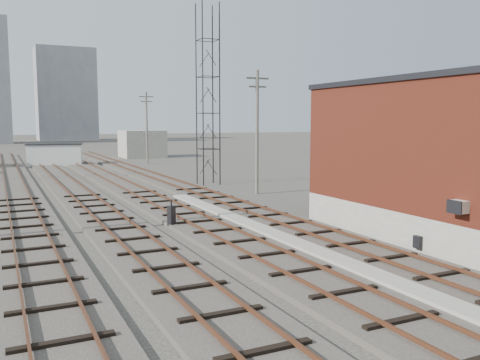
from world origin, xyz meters
TOP-DOWN VIEW (x-y plane):
  - ground at (0.00, 60.00)m, footprint 320.00×320.00m
  - track_right at (2.50, 39.00)m, footprint 3.20×90.00m
  - track_mid_right at (-1.50, 39.00)m, footprint 3.20×90.00m
  - track_mid_left at (-5.50, 39.00)m, footprint 3.20×90.00m
  - track_left at (-9.50, 39.00)m, footprint 3.20×90.00m
  - platform_curb at (0.50, 14.00)m, footprint 0.90×28.00m
  - brick_building at (7.50, 12.00)m, footprint 6.54×12.20m
  - lattice_tower at (5.50, 35.00)m, footprint 1.60×1.60m
  - utility_pole_right_a at (6.50, 28.00)m, footprint 1.80×0.24m
  - utility_pole_right_b at (6.50, 58.00)m, footprint 1.80×0.24m
  - apartment_right at (8.00, 150.00)m, footprint 16.00×12.00m
  - shed_right at (9.00, 70.00)m, footprint 6.00×6.00m
  - switch_stand at (-2.95, 19.10)m, footprint 0.40×0.40m
  - site_trailer at (-4.35, 59.80)m, footprint 6.79×4.04m

SIDE VIEW (x-z plane):
  - ground at x=0.00m, z-range 0.00..0.00m
  - track_right at x=2.50m, z-range -0.09..0.30m
  - track_mid_right at x=-1.50m, z-range -0.09..0.30m
  - track_mid_left at x=-5.50m, z-range -0.09..0.30m
  - track_left at x=-9.50m, z-range -0.09..0.30m
  - platform_curb at x=0.50m, z-range 0.00..0.26m
  - switch_stand at x=-2.95m, z-range -0.04..1.30m
  - site_trailer at x=-4.35m, z-range 0.01..2.69m
  - shed_right at x=9.00m, z-range 0.00..4.00m
  - brick_building at x=7.50m, z-range 0.02..7.24m
  - utility_pole_right_a at x=6.50m, z-range 0.30..9.30m
  - utility_pole_right_b at x=6.50m, z-range 0.30..9.30m
  - lattice_tower at x=5.50m, z-range 0.00..15.00m
  - apartment_right at x=8.00m, z-range 0.00..26.00m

